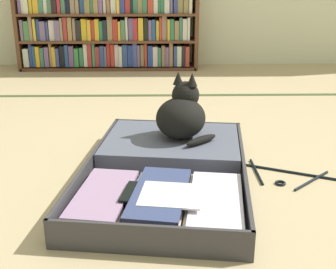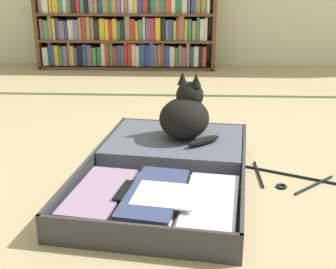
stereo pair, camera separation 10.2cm
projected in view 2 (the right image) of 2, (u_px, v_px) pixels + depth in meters
The scene contains 6 objects.
ground_plane at pixel (195, 182), 1.69m from camera, with size 10.00×10.00×0.00m, color tan.
tatami_border at pixel (193, 95), 2.91m from camera, with size 4.80×0.05×0.00m.
bookshelf at pixel (126, 27), 3.70m from camera, with size 1.49×0.29×0.69m.
open_suitcase at pixel (168, 168), 1.71m from camera, with size 0.71×1.01×0.10m.
black_cat at pixel (186, 115), 1.85m from camera, with size 0.30×0.29×0.27m.
clothes_hanger at pixel (286, 178), 1.71m from camera, with size 0.40×0.29×0.01m.
Camera 2 is at (-0.03, -1.53, 0.74)m, focal length 46.95 mm.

